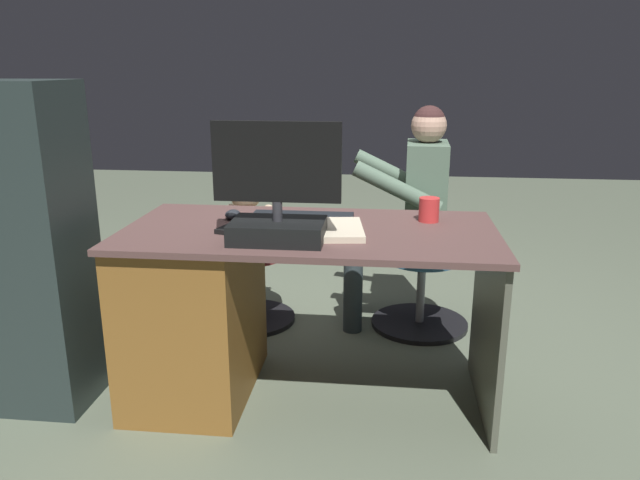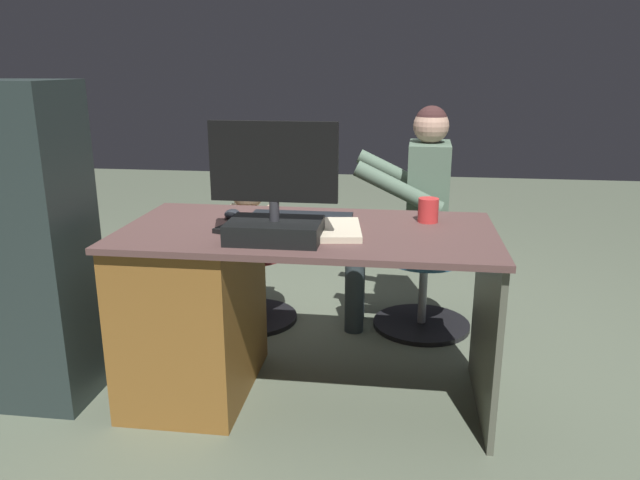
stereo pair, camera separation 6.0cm
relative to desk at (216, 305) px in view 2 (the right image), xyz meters
name	(u,v)px [view 2 (the right image)]	position (x,y,z in m)	size (l,w,h in m)	color
ground_plane	(320,355)	(-0.39, -0.37, -0.39)	(10.00, 10.00, 0.00)	#606B57
desk	(216,305)	(0.00, 0.00, 0.00)	(1.46, 0.73, 0.73)	brown
monitor	(274,205)	(-0.29, 0.18, 0.47)	(0.46, 0.23, 0.43)	black
keyboard	(301,217)	(-0.34, -0.15, 0.35)	(0.42, 0.14, 0.02)	black
computer_mouse	(232,214)	(-0.05, -0.13, 0.36)	(0.06, 0.10, 0.04)	#282C32
cup	(428,210)	(-0.85, -0.17, 0.39)	(0.08, 0.08, 0.10)	red
tv_remote	(228,227)	(-0.08, 0.05, 0.35)	(0.04, 0.15, 0.02)	black
notebook_binder	(331,230)	(-0.48, 0.04, 0.35)	(0.22, 0.30, 0.02)	beige
office_chair_teddy	(250,277)	(0.04, -0.74, -0.14)	(0.49, 0.49, 0.43)	black
teddy_bear	(249,214)	(0.04, -0.75, 0.21)	(0.26, 0.26, 0.37)	#C8AC89
visitor_chair	(423,285)	(-0.88, -0.77, -0.16)	(0.51, 0.51, 0.43)	black
person	(411,205)	(-0.80, -0.77, 0.28)	(0.51, 0.49, 1.16)	#566F5B
equipment_rack	(27,248)	(0.72, 0.14, 0.26)	(0.44, 0.36, 1.29)	#273231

